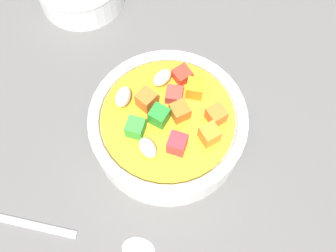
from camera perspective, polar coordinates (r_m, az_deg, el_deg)
ground_plane at (r=46.24cm, az=0.00°, el=-1.78°), size 140.00×140.00×2.00cm
soup_bowl_main at (r=42.79cm, az=0.01°, el=0.21°), size 16.43×16.43×6.46cm
spoon at (r=42.81cm, az=-13.06°, el=-14.52°), size 18.55×10.66×0.92cm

